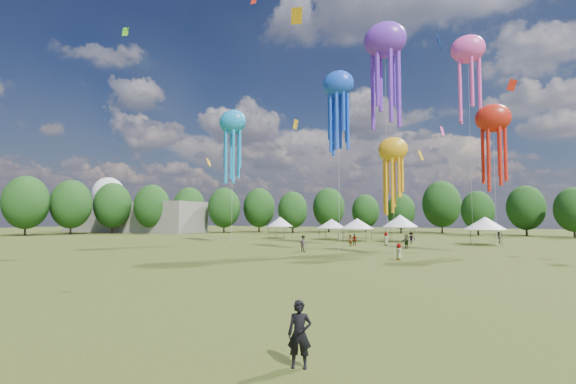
% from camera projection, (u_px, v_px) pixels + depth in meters
% --- Properties ---
extents(ground, '(300.00, 300.00, 0.00)m').
position_uv_depth(ground, '(166.00, 315.00, 17.29)').
color(ground, '#384416').
rests_on(ground, ground).
extents(observer_main, '(0.75, 0.60, 1.81)m').
position_uv_depth(observer_main, '(300.00, 334.00, 11.27)').
color(observer_main, black).
rests_on(observer_main, ground).
extents(spectator_near, '(1.17, 1.08, 1.93)m').
position_uv_depth(spectator_near, '(303.00, 244.00, 48.16)').
color(spectator_near, gray).
rests_on(spectator_near, ground).
extents(spectators_far, '(20.06, 33.46, 1.88)m').
position_uv_depth(spectators_far, '(411.00, 240.00, 57.48)').
color(spectators_far, gray).
rests_on(spectators_far, ground).
extents(festival_tents, '(40.94, 10.06, 4.46)m').
position_uv_depth(festival_tents, '(374.00, 223.00, 70.28)').
color(festival_tents, '#47474C').
rests_on(festival_tents, ground).
extents(show_kites, '(40.36, 24.13, 31.12)m').
position_uv_depth(show_kites, '(381.00, 93.00, 55.30)').
color(show_kites, blue).
rests_on(show_kites, ground).
extents(small_kites, '(74.37, 63.45, 46.39)m').
position_uv_depth(small_kites, '(379.00, 18.00, 55.92)').
color(small_kites, blue).
rests_on(small_kites, ground).
extents(treeline, '(201.57, 95.24, 13.43)m').
position_uv_depth(treeline, '(378.00, 204.00, 76.33)').
color(treeline, '#38281C').
rests_on(treeline, ground).
extents(hangar, '(40.00, 12.00, 8.00)m').
position_uv_depth(hangar, '(134.00, 217.00, 112.30)').
color(hangar, gray).
rests_on(hangar, ground).
extents(radome, '(9.00, 9.00, 16.00)m').
position_uv_depth(radome, '(108.00, 197.00, 124.59)').
color(radome, white).
rests_on(radome, ground).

